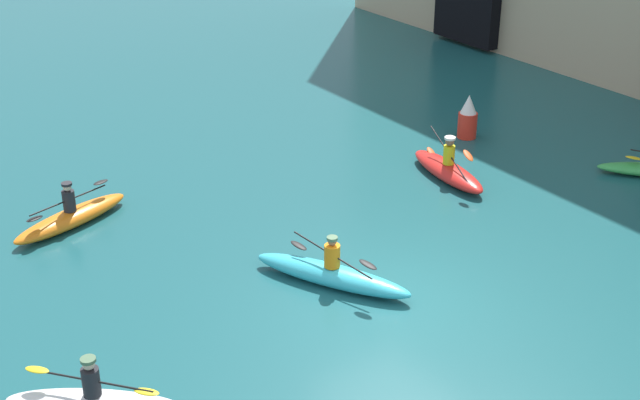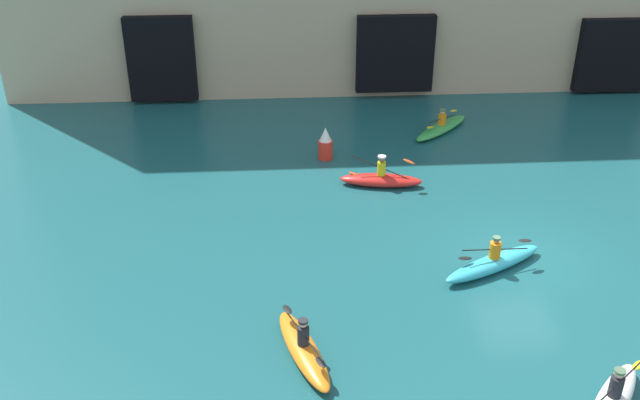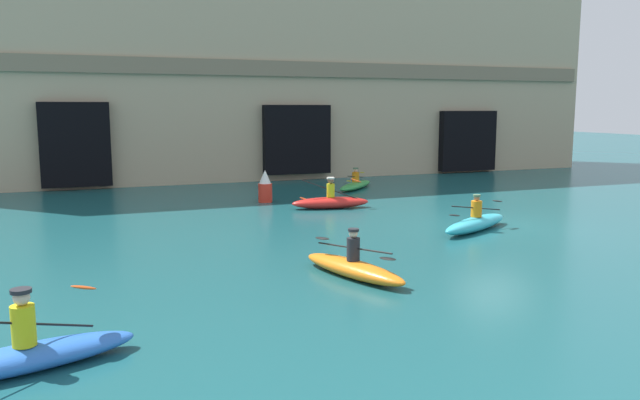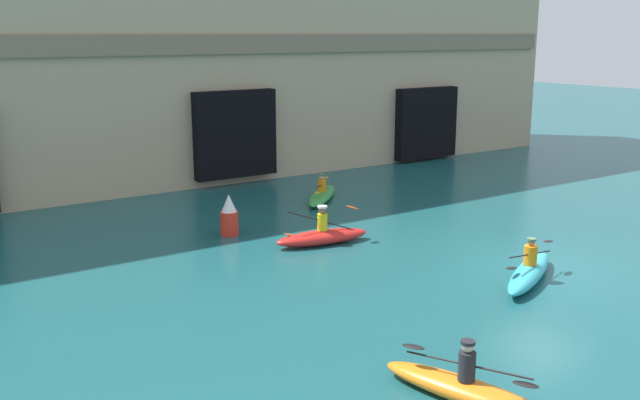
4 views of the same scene
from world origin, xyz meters
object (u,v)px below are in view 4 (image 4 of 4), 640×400
(kayak_green, at_px, (322,195))
(kayak_cyan, at_px, (529,271))
(kayak_red, at_px, (322,236))
(marker_buoy, at_px, (229,216))
(kayak_orange, at_px, (466,388))

(kayak_green, bearing_deg, kayak_cyan, 40.60)
(kayak_red, xyz_separation_m, kayak_cyan, (2.53, -5.61, -0.00))
(kayak_red, distance_m, marker_buoy, 3.08)
(kayak_red, xyz_separation_m, kayak_orange, (-3.19, -9.04, -0.02))
(kayak_red, distance_m, kayak_orange, 9.59)
(kayak_green, height_order, marker_buoy, marker_buoy)
(kayak_green, distance_m, kayak_cyan, 10.45)
(kayak_red, height_order, marker_buoy, marker_buoy)
(kayak_green, xyz_separation_m, kayak_cyan, (-0.73, -10.42, 0.06))
(kayak_green, bearing_deg, marker_buoy, -20.47)
(marker_buoy, bearing_deg, kayak_green, 24.94)
(kayak_cyan, bearing_deg, kayak_green, 58.51)
(kayak_orange, distance_m, marker_buoy, 11.58)
(kayak_orange, relative_size, marker_buoy, 2.50)
(kayak_green, xyz_separation_m, kayak_orange, (-6.45, -13.85, 0.04))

